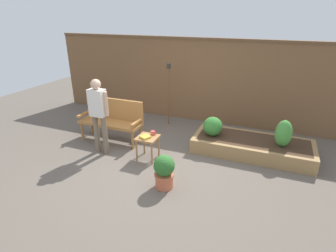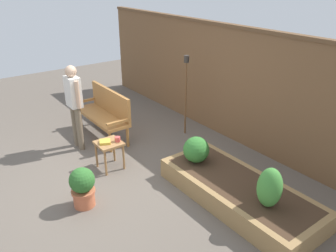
{
  "view_description": "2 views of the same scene",
  "coord_description": "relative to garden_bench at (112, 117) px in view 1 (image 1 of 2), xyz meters",
  "views": [
    {
      "loc": [
        1.84,
        -4.18,
        2.73
      ],
      "look_at": [
        -0.13,
        0.68,
        0.53
      ],
      "focal_mm": 29.12,
      "sensor_mm": 36.0,
      "label": 1
    },
    {
      "loc": [
        4.18,
        -2.03,
        3.02
      ],
      "look_at": [
        0.17,
        0.95,
        0.74
      ],
      "focal_mm": 36.42,
      "sensor_mm": 36.0,
      "label": 2
    }
  ],
  "objects": [
    {
      "name": "fence_back",
      "position": [
        1.5,
        1.92,
        0.55
      ],
      "size": [
        8.4,
        0.14,
        2.16
      ],
      "color": "brown",
      "rests_on": "ground_plane"
    },
    {
      "name": "raised_planter_bed",
      "position": [
        3.05,
        0.49,
        -0.39
      ],
      "size": [
        2.4,
        1.0,
        0.3
      ],
      "color": "#997547",
      "rests_on": "ground_plane"
    },
    {
      "name": "book_on_table",
      "position": [
        1.13,
        -0.6,
        -0.04
      ],
      "size": [
        0.23,
        0.23,
        0.04
      ],
      "primitive_type": "cube",
      "rotation": [
        0.0,
        0.0,
        -0.46
      ],
      "color": "gold",
      "rests_on": "side_table"
    },
    {
      "name": "side_table",
      "position": [
        1.15,
        -0.54,
        -0.15
      ],
      "size": [
        0.4,
        0.4,
        0.48
      ],
      "color": "#9E7042",
      "rests_on": "ground_plane"
    },
    {
      "name": "potted_boxwood",
      "position": [
        1.83,
        -1.31,
        -0.23
      ],
      "size": [
        0.35,
        0.35,
        0.59
      ],
      "color": "#C66642",
      "rests_on": "ground_plane"
    },
    {
      "name": "garden_bench",
      "position": [
        0.0,
        0.0,
        0.0
      ],
      "size": [
        1.44,
        0.48,
        0.94
      ],
      "color": "#A87038",
      "rests_on": "ground_plane"
    },
    {
      "name": "ground_plane",
      "position": [
        1.5,
        -0.68,
        -0.54
      ],
      "size": [
        14.0,
        14.0,
        0.0
      ],
      "primitive_type": "plane",
      "color": "#60564C"
    },
    {
      "name": "shrub_near_bench",
      "position": [
        2.22,
        0.4,
        -0.04
      ],
      "size": [
        0.41,
        0.41,
        0.41
      ],
      "color": "brown",
      "rests_on": "raised_planter_bed"
    },
    {
      "name": "shrub_far_corner",
      "position": [
        3.6,
        0.4,
        0.03
      ],
      "size": [
        0.31,
        0.31,
        0.54
      ],
      "color": "brown",
      "rests_on": "raised_planter_bed"
    },
    {
      "name": "tiki_torch",
      "position": [
        0.85,
        1.31,
        0.56
      ],
      "size": [
        0.1,
        0.1,
        1.59
      ],
      "color": "brown",
      "rests_on": "ground_plane"
    },
    {
      "name": "cup_on_table",
      "position": [
        1.21,
        -0.41,
        -0.02
      ],
      "size": [
        0.13,
        0.09,
        0.08
      ],
      "color": "#CC4C47",
      "rests_on": "side_table"
    },
    {
      "name": "person_by_bench",
      "position": [
        0.14,
        -0.66,
        0.39
      ],
      "size": [
        0.47,
        0.2,
        1.56
      ],
      "color": "#70604C",
      "rests_on": "ground_plane"
    }
  ]
}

